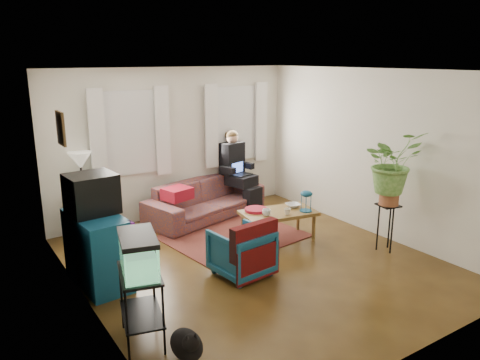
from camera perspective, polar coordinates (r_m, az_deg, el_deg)
floor at (r=6.58m, az=1.94°, el=-10.06°), size 4.50×5.00×0.01m
ceiling at (r=5.97m, az=2.16°, el=13.21°), size 4.50×5.00×0.01m
wall_back at (r=8.27m, az=-8.04°, el=4.46°), size 4.50×0.01×2.60m
wall_front at (r=4.44m, az=21.12°, el=-5.52°), size 4.50×0.01×2.60m
wall_left at (r=5.22m, az=-18.57°, el=-2.28°), size 0.01×5.00×2.60m
wall_right at (r=7.64m, az=15.98°, el=3.18°), size 0.01×5.00×2.60m
window_left at (r=7.90m, az=-13.30°, el=5.57°), size 1.08×0.04×1.38m
window_right at (r=8.81m, az=-0.63°, el=6.88°), size 1.08×0.04×1.38m
curtains_left at (r=7.83m, az=-13.10°, el=5.50°), size 1.36×0.06×1.50m
curtains_right at (r=8.74m, az=-0.35°, el=6.82°), size 1.36×0.06×1.50m
picture_frame at (r=5.90m, az=-20.93°, el=5.90°), size 0.04×0.32×0.40m
area_rug at (r=7.46m, az=-0.72°, el=-6.87°), size 2.18×1.84×0.01m
sofa at (r=8.23m, az=-4.23°, el=-1.67°), size 2.37×1.41×0.87m
seated_person at (r=8.73m, az=-0.45°, el=0.87°), size 0.71×0.80×1.33m
side_table at (r=7.86m, az=-18.39°, el=-3.84°), size 0.58×0.58×0.71m
table_lamp at (r=7.69m, az=-18.79°, el=0.81°), size 0.44×0.44×0.65m
dresser at (r=6.09m, az=-16.99°, el=-8.15°), size 0.59×1.05×0.91m
crt_tv at (r=5.96m, az=-17.67°, el=-1.59°), size 0.60×0.55×0.49m
aquarium_stand at (r=4.87m, az=-11.91°, el=-14.91°), size 0.53×0.74×0.75m
aquarium at (r=4.62m, az=-12.29°, el=-8.73°), size 0.48×0.68×0.39m
black_cat at (r=4.66m, az=-6.56°, el=-19.00°), size 0.36×0.47×0.36m
armchair at (r=6.12m, az=0.17°, el=-8.48°), size 0.74×0.70×0.69m
serape_throw at (r=5.88m, az=1.85°, el=-7.97°), size 0.71×0.24×0.57m
coffee_table at (r=7.28m, az=4.67°, el=-5.57°), size 1.22×0.80×0.47m
cup_a at (r=6.99m, az=3.25°, el=-3.96°), size 0.15×0.15×0.10m
cup_b at (r=7.06m, az=5.80°, el=-3.84°), size 0.12×0.12×0.10m
bowl at (r=7.42m, az=6.46°, el=-3.08°), size 0.26×0.26×0.06m
snack_tray at (r=7.20m, az=1.96°, el=-3.64°), size 0.41×0.41×0.04m
birdcage at (r=7.21m, az=8.07°, el=-2.53°), size 0.21×0.21×0.33m
plant_stand at (r=7.17m, az=17.42°, el=-5.56°), size 0.35×0.35×0.71m
potted_plant at (r=6.94m, az=17.95°, el=0.96°), size 0.92×0.83×0.89m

